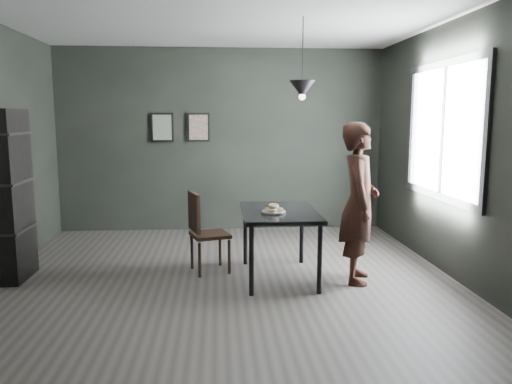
{
  "coord_description": "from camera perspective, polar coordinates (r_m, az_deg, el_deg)",
  "views": [
    {
      "loc": [
        -0.06,
        -5.28,
        1.75
      ],
      "look_at": [
        0.35,
        0.05,
        0.95
      ],
      "focal_mm": 35.0,
      "sensor_mm": 36.0,
      "label": 1
    }
  ],
  "objects": [
    {
      "name": "ground",
      "position": [
        5.56,
        -3.61,
        -9.85
      ],
      "size": [
        5.0,
        5.0,
        0.0
      ],
      "primitive_type": "plane",
      "color": "#35302D",
      "rests_on": "ground"
    },
    {
      "name": "back_wall",
      "position": [
        7.78,
        -3.96,
        5.92
      ],
      "size": [
        5.0,
        0.1,
        2.8
      ],
      "primitive_type": "cube",
      "color": "black",
      "rests_on": "ground"
    },
    {
      "name": "ceiling",
      "position": [
        5.38,
        -3.91,
        19.75
      ],
      "size": [
        5.0,
        5.0,
        0.02
      ],
      "color": "silver",
      "rests_on": "ground"
    },
    {
      "name": "window_assembly",
      "position": [
        6.03,
        20.56,
        6.56
      ],
      "size": [
        0.04,
        1.96,
        1.56
      ],
      "color": "white",
      "rests_on": "ground"
    },
    {
      "name": "cafe_table",
      "position": [
        5.43,
        2.68,
        -2.96
      ],
      "size": [
        0.8,
        1.2,
        0.75
      ],
      "color": "black",
      "rests_on": "ground"
    },
    {
      "name": "white_plate",
      "position": [
        5.28,
        2.02,
        -2.34
      ],
      "size": [
        0.23,
        0.23,
        0.01
      ],
      "primitive_type": "cylinder",
      "color": "white",
      "rests_on": "cafe_table"
    },
    {
      "name": "donut_pile",
      "position": [
        5.27,
        2.02,
        -1.94
      ],
      "size": [
        0.2,
        0.2,
        0.09
      ],
      "rotation": [
        0.0,
        0.0,
        0.11
      ],
      "color": "beige",
      "rests_on": "white_plate"
    },
    {
      "name": "woman",
      "position": [
        5.39,
        11.7,
        -1.24
      ],
      "size": [
        0.55,
        0.7,
        1.71
      ],
      "primitive_type": "imported",
      "rotation": [
        0.0,
        0.0,
        1.32
      ],
      "color": "black",
      "rests_on": "ground"
    },
    {
      "name": "wood_chair",
      "position": [
        5.67,
        -6.1,
        -4.0
      ],
      "size": [
        0.5,
        0.5,
        0.92
      ],
      "rotation": [
        0.0,
        0.0,
        0.3
      ],
      "color": "black",
      "rests_on": "ground"
    },
    {
      "name": "shelf_unit",
      "position": [
        5.98,
        -26.57,
        -0.38
      ],
      "size": [
        0.35,
        0.61,
        1.84
      ],
      "primitive_type": "cube",
      "rotation": [
        0.0,
        0.0,
        0.0
      ],
      "color": "black",
      "rests_on": "ground"
    },
    {
      "name": "pendant_lamp",
      "position": [
        5.46,
        5.31,
        11.64
      ],
      "size": [
        0.28,
        0.28,
        0.86
      ],
      "color": "black",
      "rests_on": "ground"
    },
    {
      "name": "framed_print_left",
      "position": [
        7.79,
        -10.66,
        7.27
      ],
      "size": [
        0.34,
        0.04,
        0.44
      ],
      "color": "black",
      "rests_on": "ground"
    },
    {
      "name": "framed_print_right",
      "position": [
        7.75,
        -6.58,
        7.36
      ],
      "size": [
        0.34,
        0.04,
        0.44
      ],
      "color": "black",
      "rests_on": "ground"
    }
  ]
}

